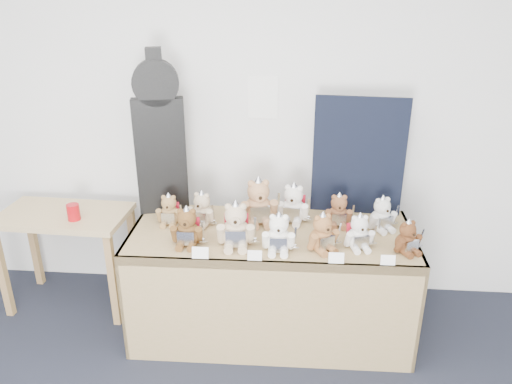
# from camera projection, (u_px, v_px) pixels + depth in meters

# --- Properties ---
(room_shell) EXTENTS (6.00, 6.00, 6.00)m
(room_shell) POSITION_uv_depth(u_px,v_px,m) (263.00, 98.00, 3.49)
(room_shell) COLOR white
(room_shell) RESTS_ON floor
(display_table) EXTENTS (1.85, 0.79, 0.77)m
(display_table) POSITION_uv_depth(u_px,v_px,m) (271.00, 260.00, 3.23)
(display_table) COLOR olive
(display_table) RESTS_ON floor
(side_table) EXTENTS (0.92, 0.54, 0.75)m
(side_table) POSITION_uv_depth(u_px,v_px,m) (66.00, 229.00, 3.59)
(side_table) COLOR tan
(side_table) RESTS_ON floor
(guitar_case) EXTENTS (0.35, 0.18, 1.12)m
(guitar_case) POSITION_uv_depth(u_px,v_px,m) (160.00, 136.00, 3.34)
(guitar_case) COLOR black
(guitar_case) RESTS_ON display_table
(navy_board) EXTENTS (0.61, 0.08, 0.82)m
(navy_board) POSITION_uv_depth(u_px,v_px,m) (359.00, 157.00, 3.36)
(navy_board) COLOR black
(navy_board) RESTS_ON display_table
(red_cup) EXTENTS (0.09, 0.09, 0.11)m
(red_cup) POSITION_uv_depth(u_px,v_px,m) (73.00, 212.00, 3.41)
(red_cup) COLOR #B20B12
(red_cup) RESTS_ON side_table
(teddy_front_far_left) EXTENTS (0.22, 0.18, 0.28)m
(teddy_front_far_left) POSITION_uv_depth(u_px,v_px,m) (187.00, 228.00, 3.04)
(teddy_front_far_left) COLOR brown
(teddy_front_far_left) RESTS_ON display_table
(teddy_front_left) EXTENTS (0.26, 0.22, 0.32)m
(teddy_front_left) POSITION_uv_depth(u_px,v_px,m) (236.00, 227.00, 3.02)
(teddy_front_left) COLOR #C4AA8A
(teddy_front_left) RESTS_ON display_table
(teddy_front_centre) EXTENTS (0.22, 0.18, 0.27)m
(teddy_front_centre) POSITION_uv_depth(u_px,v_px,m) (279.00, 234.00, 2.97)
(teddy_front_centre) COLOR white
(teddy_front_centre) RESTS_ON display_table
(teddy_front_right) EXTENTS (0.22, 0.21, 0.27)m
(teddy_front_right) POSITION_uv_depth(u_px,v_px,m) (323.00, 234.00, 2.98)
(teddy_front_right) COLOR #956238
(teddy_front_right) RESTS_ON display_table
(teddy_front_far_right) EXTENTS (0.21, 0.18, 0.25)m
(teddy_front_far_right) POSITION_uv_depth(u_px,v_px,m) (359.00, 233.00, 3.01)
(teddy_front_far_right) COLOR silver
(teddy_front_far_right) RESTS_ON display_table
(teddy_front_end) EXTENTS (0.19, 0.19, 0.23)m
(teddy_front_end) POSITION_uv_depth(u_px,v_px,m) (407.00, 238.00, 2.96)
(teddy_front_end) COLOR brown
(teddy_front_end) RESTS_ON display_table
(teddy_back_left) EXTENTS (0.21, 0.19, 0.26)m
(teddy_back_left) POSITION_uv_depth(u_px,v_px,m) (202.00, 210.00, 3.30)
(teddy_back_left) COLOR #C6B191
(teddy_back_left) RESTS_ON display_table
(teddy_back_centre_left) EXTENTS (0.29, 0.26, 0.35)m
(teddy_back_centre_left) POSITION_uv_depth(u_px,v_px,m) (259.00, 203.00, 3.31)
(teddy_back_centre_left) COLOR tan
(teddy_back_centre_left) RESTS_ON display_table
(teddy_back_centre_right) EXTENTS (0.24, 0.22, 0.30)m
(teddy_back_centre_right) POSITION_uv_depth(u_px,v_px,m) (293.00, 205.00, 3.34)
(teddy_back_centre_right) COLOR white
(teddy_back_centre_right) RESTS_ON display_table
(teddy_back_right) EXTENTS (0.20, 0.16, 0.25)m
(teddy_back_right) POSITION_uv_depth(u_px,v_px,m) (339.00, 212.00, 3.29)
(teddy_back_right) COLOR brown
(teddy_back_right) RESTS_ON display_table
(teddy_back_end) EXTENTS (0.21, 0.20, 0.25)m
(teddy_back_end) POSITION_uv_depth(u_px,v_px,m) (382.00, 215.00, 3.23)
(teddy_back_end) COLOR silver
(teddy_back_end) RESTS_ON display_table
(teddy_back_far_left) EXTENTS (0.19, 0.16, 0.23)m
(teddy_back_far_left) POSITION_uv_depth(u_px,v_px,m) (169.00, 211.00, 3.31)
(teddy_back_far_left) COLOR olive
(teddy_back_far_left) RESTS_ON display_table
(entry_card_a) EXTENTS (0.10, 0.02, 0.07)m
(entry_card_a) POSITION_uv_depth(u_px,v_px,m) (200.00, 253.00, 2.91)
(entry_card_a) COLOR white
(entry_card_a) RESTS_ON display_table
(entry_card_b) EXTENTS (0.08, 0.02, 0.06)m
(entry_card_b) POSITION_uv_depth(u_px,v_px,m) (255.00, 255.00, 2.89)
(entry_card_b) COLOR white
(entry_card_b) RESTS_ON display_table
(entry_card_c) EXTENTS (0.09, 0.02, 0.06)m
(entry_card_c) POSITION_uv_depth(u_px,v_px,m) (336.00, 258.00, 2.86)
(entry_card_c) COLOR white
(entry_card_c) RESTS_ON display_table
(entry_card_d) EXTENTS (0.08, 0.02, 0.06)m
(entry_card_d) POSITION_uv_depth(u_px,v_px,m) (388.00, 260.00, 2.84)
(entry_card_d) COLOR white
(entry_card_d) RESTS_ON display_table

